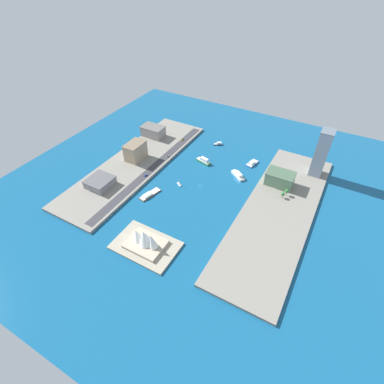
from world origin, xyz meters
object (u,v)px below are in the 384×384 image
Objects in this scene: ferry_white_commuter at (238,175)px; taxi_yellow_cab at (182,139)px; patrol_launch_navy at (218,144)px; opera_landmark at (145,240)px; terminal_long_green at (280,178)px; tower_tall_glass at (321,153)px; ferry_green_doubledeck at (204,161)px; hatchback_blue at (146,175)px; apartment_midrise_tan at (135,151)px; traffic_light_waterfront at (156,167)px; sedan_silver at (168,156)px; catamaran_blue at (252,163)px; barge_flat_brown at (149,194)px; warehouse_low_gray at (100,182)px; carpark_squat_concrete at (153,131)px; sailboat_small_white at (179,184)px.

taxi_yellow_cab is at bearing -19.91° from ferry_white_commuter.
opera_landmark is at bearing 95.40° from patrol_launch_navy.
tower_tall_glass is at bearing -127.71° from terminal_long_green.
ferry_green_doubledeck is 4.62× the size of hatchback_blue.
opera_landmark is (82.65, 150.82, -2.15)m from terminal_long_green.
taxi_yellow_cab is at bearing -112.54° from apartment_midrise_tan.
terminal_long_green is at bearing -161.27° from traffic_light_waterfront.
terminal_long_green is at bearing -173.37° from sedan_silver.
catamaran_blue reaches higher than patrol_launch_navy.
traffic_light_waterfront reaches higher than hatchback_blue.
barge_flat_brown is 122.05m from taxi_yellow_cab.
ferry_green_doubledeck is at bearing -160.63° from sedan_silver.
ferry_white_commuter reaches higher than patrol_launch_navy.
ferry_white_commuter is at bearing -149.24° from hatchback_blue.
opera_landmark is at bearing 126.19° from hatchback_blue.
barge_flat_brown is 60.53m from warehouse_low_gray.
ferry_white_commuter is 1.06× the size of catamaran_blue.
terminal_long_green is at bearing 174.06° from carpark_squat_concrete.
taxi_yellow_cab is (150.18, -30.00, -7.02)m from terminal_long_green.
ferry_green_doubledeck is at bearing 0.49° from terminal_long_green.
sedan_silver is (177.63, 59.14, -28.29)m from tower_tall_glass.
carpark_squat_concrete reaches higher than traffic_light_waterfront.
barge_flat_brown is at bearing 81.16° from patrol_launch_navy.
carpark_squat_concrete is at bearing -10.51° from ferry_white_commuter.
catamaran_blue is 182.03m from opera_landmark.
hatchback_blue is 0.77× the size of traffic_light_waterfront.
apartment_midrise_tan reaches higher than warehouse_low_gray.
opera_landmark is (115.33, 193.11, -23.35)m from tower_tall_glass.
terminal_long_green is (-48.74, -6.73, 8.57)m from ferry_white_commuter.
opera_landmark is at bearing 130.86° from apartment_midrise_tan.
ferry_white_commuter is 0.60× the size of opera_landmark.
warehouse_low_gray is at bearing 67.95° from sedan_silver.
sedan_silver is (-35.81, -88.43, -3.85)m from warehouse_low_gray.
catamaran_blue is 1.68× the size of patrol_launch_navy.
ferry_white_commuter is at bearing 7.86° from terminal_long_green.
barge_flat_brown is at bearing -57.01° from opera_landmark.
ferry_green_doubledeck is at bearing -126.06° from hatchback_blue.
tower_tall_glass is at bearing -120.85° from opera_landmark.
carpark_squat_concrete is at bearing -5.94° from terminal_long_green.
barge_flat_brown is at bearing -164.22° from warehouse_low_gray.
apartment_midrise_tan is 61.48m from carpark_squat_concrete.
terminal_long_green reaches higher than catamaran_blue.
sailboat_small_white reaches higher than catamaran_blue.
warehouse_low_gray reaches higher than ferry_green_doubledeck.
opera_landmark is (33.90, 144.09, 6.42)m from ferry_white_commuter.
apartment_midrise_tan is at bearing -37.05° from hatchback_blue.
warehouse_low_gray reaches higher than hatchback_blue.
apartment_midrise_tan is 183.33m from terminal_long_green.
terminal_long_green is 153.30m from taxi_yellow_cab.
patrol_launch_navy is at bearing -46.27° from ferry_white_commuter.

